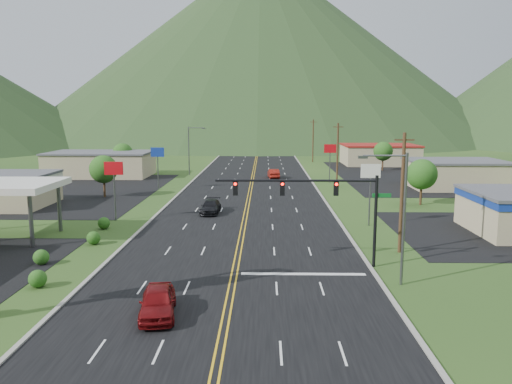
{
  "coord_description": "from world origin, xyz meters",
  "views": [
    {
      "loc": [
        2.19,
        -22.73,
        11.59
      ],
      "look_at": [
        1.4,
        21.69,
        4.5
      ],
      "focal_mm": 35.0,
      "sensor_mm": 36.0,
      "label": 1
    }
  ],
  "objects_px": {
    "car_red_near": "(158,302)",
    "car_dark_mid": "(211,207)",
    "gas_canopy": "(1,187)",
    "streetlight_west": "(191,147)",
    "car_red_far": "(274,174)",
    "streetlight_east": "(400,210)",
    "traffic_signal": "(322,197)"
  },
  "relations": [
    {
      "from": "gas_canopy",
      "to": "car_red_far",
      "type": "relative_size",
      "value": 2.01
    },
    {
      "from": "streetlight_west",
      "to": "car_red_near",
      "type": "relative_size",
      "value": 1.84
    },
    {
      "from": "gas_canopy",
      "to": "car_dark_mid",
      "type": "relative_size",
      "value": 1.96
    },
    {
      "from": "car_dark_mid",
      "to": "streetlight_east",
      "type": "bearing_deg",
      "value": -56.12
    },
    {
      "from": "traffic_signal",
      "to": "car_red_far",
      "type": "height_order",
      "value": "traffic_signal"
    },
    {
      "from": "gas_canopy",
      "to": "car_dark_mid",
      "type": "distance_m",
      "value": 21.95
    },
    {
      "from": "car_red_near",
      "to": "streetlight_east",
      "type": "bearing_deg",
      "value": 11.89
    },
    {
      "from": "car_red_near",
      "to": "car_dark_mid",
      "type": "distance_m",
      "value": 29.64
    },
    {
      "from": "car_red_near",
      "to": "car_dark_mid",
      "type": "relative_size",
      "value": 0.96
    },
    {
      "from": "car_dark_mid",
      "to": "car_red_far",
      "type": "relative_size",
      "value": 1.03
    },
    {
      "from": "streetlight_east",
      "to": "gas_canopy",
      "type": "xyz_separation_m",
      "value": [
        -33.18,
        12.0,
        -0.31
      ]
    },
    {
      "from": "car_red_near",
      "to": "car_dark_mid",
      "type": "height_order",
      "value": "car_red_near"
    },
    {
      "from": "streetlight_east",
      "to": "streetlight_west",
      "type": "distance_m",
      "value": 64.21
    },
    {
      "from": "gas_canopy",
      "to": "car_red_far",
      "type": "bearing_deg",
      "value": 59.38
    },
    {
      "from": "streetlight_west",
      "to": "car_dark_mid",
      "type": "relative_size",
      "value": 1.76
    },
    {
      "from": "car_dark_mid",
      "to": "gas_canopy",
      "type": "bearing_deg",
      "value": -144.71
    },
    {
      "from": "streetlight_east",
      "to": "car_dark_mid",
      "type": "bearing_deg",
      "value": 122.46
    },
    {
      "from": "streetlight_east",
      "to": "gas_canopy",
      "type": "distance_m",
      "value": 35.28
    },
    {
      "from": "traffic_signal",
      "to": "car_dark_mid",
      "type": "height_order",
      "value": "traffic_signal"
    },
    {
      "from": "streetlight_west",
      "to": "streetlight_east",
      "type": "bearing_deg",
      "value": -69.14
    },
    {
      "from": "streetlight_east",
      "to": "car_red_far",
      "type": "xyz_separation_m",
      "value": [
        -7.44,
        55.5,
        -4.36
      ]
    },
    {
      "from": "streetlight_west",
      "to": "car_red_far",
      "type": "xyz_separation_m",
      "value": [
        15.42,
        -4.5,
        -4.36
      ]
    },
    {
      "from": "streetlight_east",
      "to": "car_red_far",
      "type": "relative_size",
      "value": 1.81
    },
    {
      "from": "gas_canopy",
      "to": "car_red_near",
      "type": "distance_m",
      "value": 25.56
    },
    {
      "from": "gas_canopy",
      "to": "car_red_near",
      "type": "xyz_separation_m",
      "value": [
        18.07,
        -17.62,
        -4.04
      ]
    },
    {
      "from": "car_red_near",
      "to": "car_red_far",
      "type": "relative_size",
      "value": 0.99
    },
    {
      "from": "car_red_far",
      "to": "streetlight_east",
      "type": "bearing_deg",
      "value": 92.68
    },
    {
      "from": "streetlight_west",
      "to": "car_red_near",
      "type": "distance_m",
      "value": 66.22
    },
    {
      "from": "traffic_signal",
      "to": "gas_canopy",
      "type": "height_order",
      "value": "traffic_signal"
    },
    {
      "from": "streetlight_west",
      "to": "gas_canopy",
      "type": "bearing_deg",
      "value": -102.13
    },
    {
      "from": "traffic_signal",
      "to": "car_red_far",
      "type": "xyz_separation_m",
      "value": [
        -2.74,
        51.5,
        -4.51
      ]
    },
    {
      "from": "gas_canopy",
      "to": "streetlight_east",
      "type": "bearing_deg",
      "value": -19.88
    }
  ]
}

